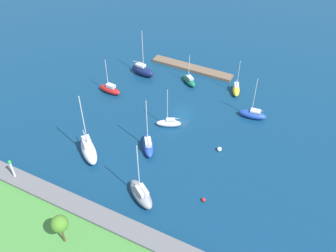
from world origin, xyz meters
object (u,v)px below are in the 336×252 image
sailboat_navy_inner_mooring (143,71)px  mooring_buoy_white (219,149)px  pier_dock (192,68)px  sailboat_yellow_off_beacon (236,89)px  harbor_beacon (12,167)px  sailboat_blue_center_basin (253,114)px  park_tree_west (60,224)px  sailboat_white_mid_basin (89,150)px  mooring_buoy_red (204,200)px  sailboat_green_far_north (189,80)px  sailboat_blue_lone_south (148,145)px  sailboat_white_east_end (169,123)px  sailboat_gray_by_breakwater (141,194)px  sailboat_red_outer_mooring (110,89)px

sailboat_navy_inner_mooring → mooring_buoy_white: bearing=-24.6°
pier_dock → sailboat_yellow_off_beacon: bearing=160.7°
harbor_beacon → sailboat_blue_center_basin: 46.49m
harbor_beacon → sailboat_yellow_off_beacon: size_ratio=0.45×
park_tree_west → mooring_buoy_white: (-12.85, -28.60, -4.75)m
sailboat_white_mid_basin → sailboat_blue_center_basin: bearing=85.9°
mooring_buoy_red → sailboat_green_far_north: bearing=-61.3°
sailboat_blue_lone_south → sailboat_white_east_end: 7.61m
sailboat_gray_by_breakwater → sailboat_red_outer_mooring: sailboat_gray_by_breakwater is taller
harbor_beacon → sailboat_blue_center_basin: sailboat_blue_center_basin is taller
park_tree_west → sailboat_white_east_end: size_ratio=0.62×
sailboat_white_east_end → harbor_beacon: bearing=32.2°
sailboat_red_outer_mooring → sailboat_blue_lone_south: size_ratio=0.76×
sailboat_white_east_end → mooring_buoy_white: sailboat_white_east_end is taller
park_tree_west → sailboat_white_east_end: sailboat_white_east_end is taller
harbor_beacon → mooring_buoy_white: bearing=-140.7°
sailboat_white_east_end → mooring_buoy_red: 19.53m
sailboat_blue_center_basin → sailboat_white_mid_basin: (23.26, 24.16, 0.51)m
sailboat_white_east_end → sailboat_gray_by_breakwater: bearing=78.7°
pier_dock → park_tree_west: size_ratio=3.72×
sailboat_navy_inner_mooring → mooring_buoy_white: sailboat_navy_inner_mooring is taller
sailboat_green_far_north → sailboat_navy_inner_mooring: bearing=45.7°
park_tree_west → sailboat_green_far_north: sailboat_green_far_north is taller
pier_dock → sailboat_navy_inner_mooring: (9.36, 7.58, 0.89)m
sailboat_green_far_north → pier_dock: bearing=-34.7°
sailboat_navy_inner_mooring → mooring_buoy_white: (-25.54, 15.87, -0.80)m
park_tree_west → mooring_buoy_red: (-14.81, -16.54, -4.86)m
pier_dock → park_tree_west: park_tree_west is taller
mooring_buoy_white → mooring_buoy_red: bearing=99.2°
pier_dock → harbor_beacon: (11.74, 46.28, 3.32)m
harbor_beacon → mooring_buoy_white: harbor_beacon is taller
sailboat_red_outer_mooring → mooring_buoy_red: 35.45m
sailboat_blue_center_basin → sailboat_white_east_end: size_ratio=1.06×
sailboat_yellow_off_beacon → sailboat_blue_lone_south: (8.56, 24.55, 0.15)m
park_tree_west → sailboat_blue_lone_south: size_ratio=0.50×
sailboat_yellow_off_beacon → mooring_buoy_red: 31.52m
sailboat_blue_center_basin → sailboat_blue_lone_south: sailboat_blue_lone_south is taller
sailboat_blue_lone_south → mooring_buoy_white: sailboat_blue_lone_south is taller
sailboat_red_outer_mooring → sailboat_navy_inner_mooring: bearing=-102.4°
mooring_buoy_red → sailboat_blue_center_basin: bearing=-91.3°
harbor_beacon → sailboat_blue_center_basin: size_ratio=0.40×
pier_dock → sailboat_red_outer_mooring: size_ratio=2.45×
sailboat_blue_center_basin → sailboat_white_east_end: (14.05, 10.20, -0.08)m
pier_dock → sailboat_blue_center_basin: 21.80m
harbor_beacon → sailboat_white_east_end: size_ratio=0.42×
sailboat_white_mid_basin → sailboat_yellow_off_beacon: 35.44m
sailboat_white_mid_basin → sailboat_red_outer_mooring: sailboat_white_mid_basin is taller
mooring_buoy_white → harbor_beacon: bearing=39.3°
pier_dock → sailboat_blue_center_basin: size_ratio=2.16×
sailboat_blue_center_basin → sailboat_yellow_off_beacon: size_ratio=1.14×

